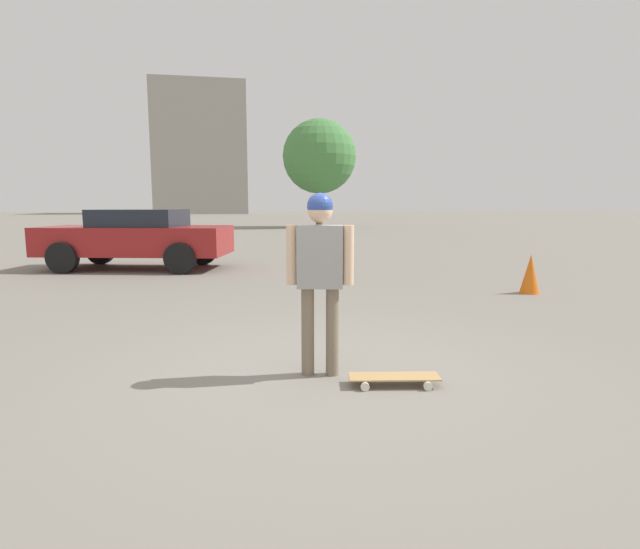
{
  "coord_description": "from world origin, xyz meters",
  "views": [
    {
      "loc": [
        4.33,
        -0.83,
        1.55
      ],
      "look_at": [
        0.0,
        0.0,
        0.93
      ],
      "focal_mm": 28.0,
      "sensor_mm": 36.0,
      "label": 1
    }
  ],
  "objects_px": {
    "car_parked_near": "(137,237)",
    "traffic_cone": "(530,274)",
    "person": "(320,262)",
    "skateboard": "(394,378)"
  },
  "relations": [
    {
      "from": "person",
      "to": "traffic_cone",
      "type": "distance_m",
      "value": 5.66
    },
    {
      "from": "car_parked_near",
      "to": "traffic_cone",
      "type": "bearing_deg",
      "value": 160.26
    },
    {
      "from": "person",
      "to": "skateboard",
      "type": "bearing_deg",
      "value": -21.73
    },
    {
      "from": "person",
      "to": "traffic_cone",
      "type": "relative_size",
      "value": 2.4
    },
    {
      "from": "skateboard",
      "to": "traffic_cone",
      "type": "height_order",
      "value": "traffic_cone"
    },
    {
      "from": "car_parked_near",
      "to": "skateboard",
      "type": "bearing_deg",
      "value": 125.47
    },
    {
      "from": "car_parked_near",
      "to": "traffic_cone",
      "type": "distance_m",
      "value": 8.78
    },
    {
      "from": "skateboard",
      "to": "car_parked_near",
      "type": "height_order",
      "value": "car_parked_near"
    },
    {
      "from": "skateboard",
      "to": "person",
      "type": "bearing_deg",
      "value": -24.86
    },
    {
      "from": "car_parked_near",
      "to": "traffic_cone",
      "type": "relative_size",
      "value": 6.76
    }
  ]
}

